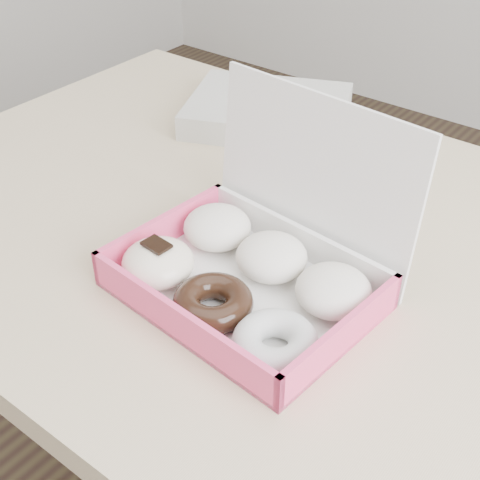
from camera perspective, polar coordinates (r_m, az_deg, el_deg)
The scene contains 3 objects.
table at distance 0.95m, azimuth 2.87°, elevation -3.11°, with size 1.20×0.80×0.75m.
donut_box at distance 0.78m, azimuth 0.99°, elevation -2.22°, with size 0.31×0.27×0.21m.
newspapers at distance 1.17m, azimuth 2.41°, elevation 10.96°, with size 0.27×0.21×0.04m, color silver.
Camera 1 is at (0.41, -0.61, 1.27)m, focal length 50.00 mm.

